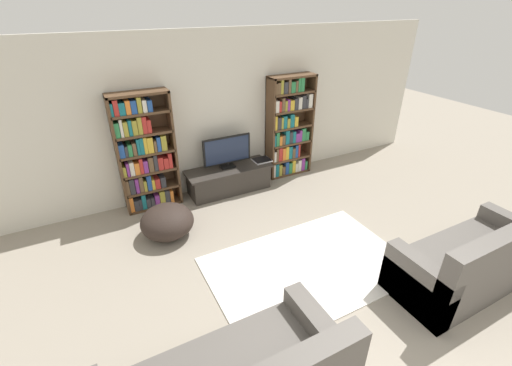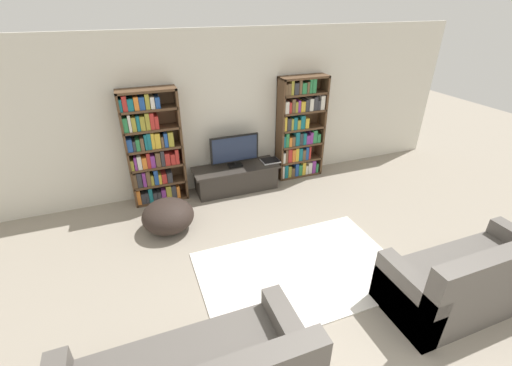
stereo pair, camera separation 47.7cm
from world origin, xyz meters
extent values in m
cube|color=silver|center=(0.00, 4.23, 1.30)|extent=(8.80, 0.06, 2.60)
cube|color=#513823|center=(-1.59, 4.03, 0.92)|extent=(0.04, 0.30, 1.84)
cube|color=#513823|center=(-0.78, 4.03, 0.92)|extent=(0.04, 0.30, 1.84)
cube|color=#513823|center=(-1.18, 4.16, 0.92)|extent=(0.85, 0.04, 1.84)
cube|color=#513823|center=(-1.18, 4.03, 1.82)|extent=(0.85, 0.30, 0.04)
cube|color=#513823|center=(-1.18, 4.03, 0.02)|extent=(0.82, 0.30, 0.04)
cube|color=orange|center=(-1.55, 4.02, 0.16)|extent=(0.06, 0.24, 0.25)
cube|color=#333338|center=(-1.47, 4.02, 0.13)|extent=(0.07, 0.24, 0.18)
cube|color=#333338|center=(-1.42, 4.02, 0.13)|extent=(0.04, 0.24, 0.18)
cube|color=#196B75|center=(-1.36, 4.02, 0.16)|extent=(0.06, 0.24, 0.25)
cube|color=#333338|center=(-1.29, 4.02, 0.12)|extent=(0.06, 0.24, 0.16)
cube|color=#333338|center=(-1.23, 4.02, 0.12)|extent=(0.05, 0.24, 0.16)
cube|color=#7F338C|center=(-1.16, 4.02, 0.13)|extent=(0.07, 0.24, 0.19)
cube|color=#9E9333|center=(-1.07, 4.02, 0.15)|extent=(0.08, 0.24, 0.24)
cube|color=#333338|center=(-0.99, 4.02, 0.15)|extent=(0.07, 0.24, 0.23)
cube|color=orange|center=(-0.92, 4.02, 0.14)|extent=(0.05, 0.24, 0.21)
cube|color=#513823|center=(-1.18, 4.03, 0.32)|extent=(0.82, 0.30, 0.04)
cube|color=brown|center=(-1.55, 4.02, 0.46)|extent=(0.04, 0.24, 0.24)
cube|color=#333338|center=(-1.49, 4.02, 0.46)|extent=(0.07, 0.24, 0.25)
cube|color=#7F338C|center=(-1.42, 4.02, 0.46)|extent=(0.05, 0.24, 0.24)
cube|color=brown|center=(-1.35, 4.02, 0.47)|extent=(0.06, 0.24, 0.25)
cube|color=#9E9333|center=(-1.30, 4.02, 0.43)|extent=(0.05, 0.24, 0.17)
cube|color=#234C99|center=(-1.24, 4.02, 0.47)|extent=(0.06, 0.24, 0.25)
cube|color=gold|center=(-1.18, 4.02, 0.43)|extent=(0.04, 0.24, 0.17)
cube|color=#B72D28|center=(-1.11, 4.02, 0.42)|extent=(0.07, 0.24, 0.16)
cube|color=#333338|center=(-1.03, 4.02, 0.43)|extent=(0.08, 0.24, 0.17)
cube|color=#513823|center=(-1.18, 4.03, 0.63)|extent=(0.82, 0.30, 0.04)
cube|color=#9E9333|center=(-1.55, 4.02, 0.73)|extent=(0.05, 0.24, 0.16)
cube|color=#7F338C|center=(-1.50, 4.02, 0.75)|extent=(0.04, 0.24, 0.21)
cube|color=silver|center=(-1.44, 4.02, 0.75)|extent=(0.06, 0.24, 0.21)
cube|color=orange|center=(-1.37, 4.02, 0.74)|extent=(0.07, 0.24, 0.19)
cube|color=#B72D28|center=(-1.31, 4.02, 0.77)|extent=(0.05, 0.24, 0.24)
cube|color=#7F338C|center=(-1.25, 4.02, 0.75)|extent=(0.07, 0.24, 0.19)
cube|color=brown|center=(-1.17, 4.02, 0.76)|extent=(0.07, 0.24, 0.23)
cube|color=#333338|center=(-1.09, 4.02, 0.77)|extent=(0.05, 0.24, 0.25)
cube|color=#B72D28|center=(-1.02, 4.02, 0.75)|extent=(0.08, 0.24, 0.20)
cube|color=#B72D28|center=(-0.94, 4.02, 0.74)|extent=(0.07, 0.24, 0.18)
cube|color=#B72D28|center=(-0.87, 4.02, 0.77)|extent=(0.05, 0.24, 0.24)
cube|color=#513823|center=(-1.18, 4.03, 0.94)|extent=(0.82, 0.30, 0.04)
cube|color=#234C99|center=(-1.54, 4.02, 1.05)|extent=(0.08, 0.24, 0.20)
cube|color=#333338|center=(-1.48, 4.02, 1.03)|extent=(0.04, 0.24, 0.16)
cube|color=#2D7F47|center=(-1.42, 4.02, 1.04)|extent=(0.06, 0.24, 0.18)
cube|color=brown|center=(-1.36, 4.02, 1.05)|extent=(0.05, 0.24, 0.19)
cube|color=#196B75|center=(-1.30, 4.02, 1.07)|extent=(0.04, 0.24, 0.24)
cube|color=#196B75|center=(-1.25, 4.02, 1.08)|extent=(0.05, 0.24, 0.25)
cube|color=gold|center=(-1.20, 4.02, 1.08)|extent=(0.05, 0.24, 0.25)
cube|color=gold|center=(-1.13, 4.02, 1.07)|extent=(0.08, 0.24, 0.24)
cube|color=brown|center=(-1.06, 4.02, 1.04)|extent=(0.04, 0.24, 0.17)
cube|color=#234C99|center=(-1.01, 4.02, 1.06)|extent=(0.05, 0.24, 0.22)
cube|color=#9E9333|center=(-0.93, 4.02, 1.07)|extent=(0.08, 0.24, 0.23)
cube|color=#513823|center=(-1.18, 4.03, 1.24)|extent=(0.82, 0.30, 0.04)
cube|color=#2D7F47|center=(-1.54, 4.02, 1.37)|extent=(0.07, 0.24, 0.21)
cube|color=silver|center=(-1.48, 4.02, 1.39)|extent=(0.04, 0.24, 0.25)
cube|color=#9E9333|center=(-1.43, 4.02, 1.36)|extent=(0.06, 0.24, 0.21)
cube|color=#196B75|center=(-1.37, 4.02, 1.37)|extent=(0.05, 0.24, 0.23)
cube|color=#9E9333|center=(-1.31, 4.02, 1.37)|extent=(0.07, 0.24, 0.21)
cube|color=#9E9333|center=(-1.23, 4.02, 1.39)|extent=(0.06, 0.24, 0.25)
cube|color=#B72D28|center=(-1.17, 4.02, 1.38)|extent=(0.06, 0.24, 0.25)
cube|color=#B72D28|center=(-1.11, 4.02, 1.36)|extent=(0.06, 0.24, 0.19)
cube|color=#513823|center=(-1.18, 4.03, 1.55)|extent=(0.82, 0.30, 0.04)
cube|color=#196B75|center=(-1.56, 4.02, 1.65)|extent=(0.04, 0.24, 0.17)
cube|color=#B72D28|center=(-1.50, 4.02, 1.67)|extent=(0.06, 0.24, 0.22)
cube|color=#196B75|center=(-1.43, 4.02, 1.65)|extent=(0.08, 0.24, 0.17)
cube|color=orange|center=(-1.35, 4.02, 1.66)|extent=(0.06, 0.24, 0.19)
cube|color=#234C99|center=(-1.27, 4.02, 1.66)|extent=(0.08, 0.24, 0.18)
cube|color=#9E9333|center=(-1.20, 4.02, 1.67)|extent=(0.06, 0.24, 0.22)
cube|color=silver|center=(-1.13, 4.02, 1.65)|extent=(0.06, 0.24, 0.17)
cube|color=#234C99|center=(-1.06, 4.02, 1.65)|extent=(0.07, 0.24, 0.16)
cube|color=#513823|center=(0.95, 4.03, 0.92)|extent=(0.04, 0.30, 1.84)
cube|color=#513823|center=(1.77, 4.03, 0.92)|extent=(0.04, 0.30, 1.84)
cube|color=#513823|center=(1.36, 4.16, 0.92)|extent=(0.85, 0.04, 1.84)
cube|color=#513823|center=(1.36, 4.03, 1.82)|extent=(0.85, 0.30, 0.04)
cube|color=#513823|center=(1.36, 4.03, 0.02)|extent=(0.82, 0.30, 0.04)
cube|color=silver|center=(0.99, 4.02, 0.16)|extent=(0.04, 0.24, 0.24)
cube|color=#196B75|center=(1.06, 4.02, 0.16)|extent=(0.06, 0.24, 0.25)
cube|color=#9E9333|center=(1.13, 4.02, 0.14)|extent=(0.06, 0.24, 0.22)
cube|color=brown|center=(1.20, 4.02, 0.12)|extent=(0.06, 0.24, 0.17)
cube|color=#234C99|center=(1.27, 4.02, 0.16)|extent=(0.07, 0.24, 0.25)
cube|color=#2D7F47|center=(1.35, 4.02, 0.14)|extent=(0.07, 0.24, 0.21)
cube|color=gold|center=(1.42, 4.02, 0.16)|extent=(0.07, 0.24, 0.25)
cube|color=silver|center=(1.49, 4.02, 0.12)|extent=(0.05, 0.24, 0.17)
cube|color=silver|center=(1.55, 4.02, 0.15)|extent=(0.07, 0.24, 0.23)
cube|color=#7F338C|center=(1.63, 4.02, 0.16)|extent=(0.07, 0.24, 0.25)
cube|color=#2D7F47|center=(1.70, 4.02, 0.12)|extent=(0.05, 0.24, 0.18)
cube|color=#513823|center=(1.36, 4.03, 0.32)|extent=(0.82, 0.30, 0.04)
cube|color=silver|center=(1.00, 4.02, 0.44)|extent=(0.05, 0.24, 0.20)
cube|color=brown|center=(1.05, 4.02, 0.47)|extent=(0.04, 0.24, 0.25)
cube|color=#B72D28|center=(1.12, 4.02, 0.47)|extent=(0.07, 0.24, 0.25)
cube|color=orange|center=(1.19, 4.02, 0.46)|extent=(0.06, 0.24, 0.23)
cube|color=gold|center=(1.26, 4.02, 0.47)|extent=(0.06, 0.24, 0.25)
cube|color=#196B75|center=(1.33, 4.02, 0.46)|extent=(0.07, 0.24, 0.24)
cube|color=brown|center=(1.40, 4.02, 0.44)|extent=(0.06, 0.24, 0.20)
cube|color=#234C99|center=(1.46, 4.02, 0.46)|extent=(0.05, 0.24, 0.24)
cube|color=#B72D28|center=(1.52, 4.02, 0.47)|extent=(0.04, 0.24, 0.25)
cube|color=#513823|center=(1.36, 4.03, 0.63)|extent=(0.82, 0.30, 0.04)
cube|color=#196B75|center=(0.99, 4.02, 0.75)|extent=(0.04, 0.24, 0.21)
cube|color=#2D7F47|center=(1.05, 4.02, 0.77)|extent=(0.06, 0.24, 0.25)
cube|color=orange|center=(1.11, 4.02, 0.73)|extent=(0.05, 0.24, 0.17)
cube|color=brown|center=(1.17, 4.02, 0.74)|extent=(0.06, 0.24, 0.18)
cube|color=#196B75|center=(1.25, 4.02, 0.77)|extent=(0.08, 0.24, 0.25)
cube|color=#333338|center=(1.32, 4.02, 0.76)|extent=(0.06, 0.24, 0.22)
cube|color=#196B75|center=(1.39, 4.02, 0.75)|extent=(0.06, 0.24, 0.21)
cube|color=#7F338C|center=(1.46, 4.02, 0.73)|extent=(0.07, 0.24, 0.17)
cube|color=#7F338C|center=(1.53, 4.02, 0.75)|extent=(0.05, 0.24, 0.21)
cube|color=#2D7F47|center=(1.60, 4.02, 0.77)|extent=(0.08, 0.24, 0.24)
cube|color=#2D7F47|center=(1.68, 4.02, 0.73)|extent=(0.07, 0.24, 0.16)
cube|color=#513823|center=(1.36, 4.03, 0.94)|extent=(0.82, 0.30, 0.04)
cube|color=gold|center=(1.00, 4.02, 1.08)|extent=(0.05, 0.24, 0.25)
cube|color=#333338|center=(1.07, 4.02, 1.06)|extent=(0.07, 0.24, 0.21)
cube|color=#9E9333|center=(1.13, 4.02, 1.05)|extent=(0.04, 0.24, 0.20)
cube|color=#196B75|center=(1.19, 4.02, 1.06)|extent=(0.07, 0.24, 0.22)
cube|color=#9E9333|center=(1.26, 4.02, 1.04)|extent=(0.06, 0.24, 0.17)
cube|color=#196B75|center=(1.33, 4.02, 1.07)|extent=(0.08, 0.24, 0.23)
cube|color=gold|center=(1.42, 4.02, 1.04)|extent=(0.07, 0.24, 0.18)
cube|color=#513823|center=(1.36, 4.03, 1.24)|extent=(0.82, 0.30, 0.04)
cube|color=silver|center=(1.01, 4.02, 1.36)|extent=(0.08, 0.24, 0.20)
cube|color=#B72D28|center=(1.08, 4.02, 1.35)|extent=(0.04, 0.24, 0.18)
cube|color=brown|center=(1.14, 4.02, 1.38)|extent=(0.06, 0.24, 0.24)
cube|color=#9E9333|center=(1.19, 4.02, 1.35)|extent=(0.04, 0.24, 0.18)
cube|color=#7F338C|center=(1.24, 4.02, 1.36)|extent=(0.05, 0.24, 0.20)
cube|color=gold|center=(1.32, 4.02, 1.35)|extent=(0.08, 0.24, 0.18)
cube|color=#333338|center=(1.40, 4.02, 1.36)|extent=(0.07, 0.24, 0.20)
cube|color=silver|center=(1.48, 4.02, 1.36)|extent=(0.07, 0.24, 0.21)
cube|color=#333338|center=(1.56, 4.02, 1.37)|extent=(0.07, 0.24, 0.23)
cube|color=#333338|center=(1.62, 4.02, 1.34)|extent=(0.05, 0.24, 0.17)
cube|color=silver|center=(1.69, 4.02, 1.38)|extent=(0.08, 0.24, 0.24)
cube|color=#513823|center=(1.36, 4.03, 1.55)|extent=(0.82, 0.30, 0.04)
cube|color=brown|center=(0.99, 4.02, 1.66)|extent=(0.04, 0.24, 0.18)
cube|color=brown|center=(1.04, 4.02, 1.66)|extent=(0.05, 0.24, 0.19)
cube|color=#9E9333|center=(1.10, 4.02, 1.68)|extent=(0.05, 0.24, 0.24)
cube|color=#333338|center=(1.17, 4.02, 1.66)|extent=(0.08, 0.24, 0.19)
cube|color=brown|center=(1.25, 4.02, 1.68)|extent=(0.05, 0.24, 0.23)
cube|color=#2D7F47|center=(1.32, 4.02, 1.66)|extent=(0.08, 0.24, 0.18)
cube|color=brown|center=(1.39, 4.02, 1.66)|extent=(0.04, 0.24, 0.19)
cube|color=#2D7F47|center=(1.44, 4.02, 1.69)|extent=(0.04, 0.24, 0.25)
cube|color=#2D7F47|center=(1.50, 4.02, 1.69)|extent=(0.07, 0.24, 0.25)
cube|color=#332D28|center=(0.09, 3.91, 0.20)|extent=(1.38, 0.49, 0.40)
cube|color=#332D28|center=(0.09, 3.91, 0.41)|extent=(1.47, 0.52, 0.04)
cube|color=black|center=(0.09, 3.95, 0.45)|extent=(0.24, 0.16, 0.03)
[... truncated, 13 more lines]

